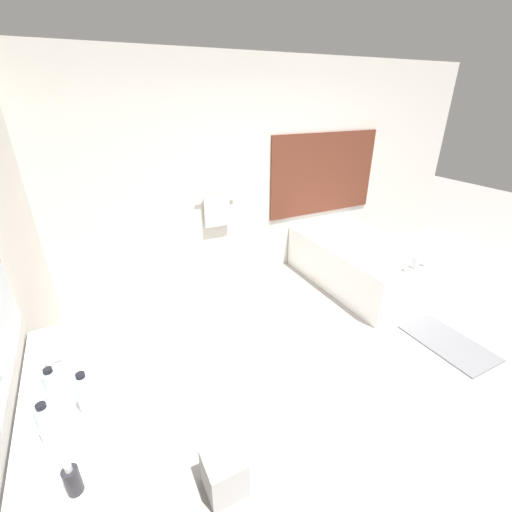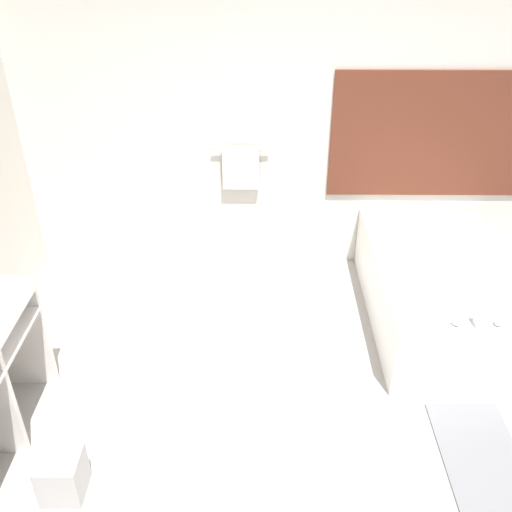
% 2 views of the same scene
% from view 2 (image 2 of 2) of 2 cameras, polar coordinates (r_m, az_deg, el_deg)
% --- Properties ---
extents(ground_plane, '(16.00, 16.00, 0.00)m').
position_cam_2_polar(ground_plane, '(3.87, 2.30, -18.08)').
color(ground_plane, '#A8A39E').
rests_on(ground_plane, ground).
extents(wall_back_with_blinds, '(7.40, 0.13, 2.70)m').
position_cam_2_polar(wall_back_with_blinds, '(4.98, 2.52, 13.02)').
color(wall_back_with_blinds, silver).
rests_on(wall_back_with_blinds, ground_plane).
extents(bathtub, '(1.07, 1.79, 0.68)m').
position_cam_2_polar(bathtub, '(4.84, 17.83, -3.04)').
color(bathtub, white).
rests_on(bathtub, ground_plane).
extents(waste_bin, '(0.24, 0.24, 0.29)m').
position_cam_2_polar(waste_bin, '(3.70, -18.80, -20.05)').
color(waste_bin, '#B2B2B2').
rests_on(waste_bin, ground_plane).
extents(bath_mat, '(0.49, 0.84, 0.02)m').
position_cam_2_polar(bath_mat, '(4.05, 21.50, -17.97)').
color(bath_mat, slate).
rests_on(bath_mat, ground_plane).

